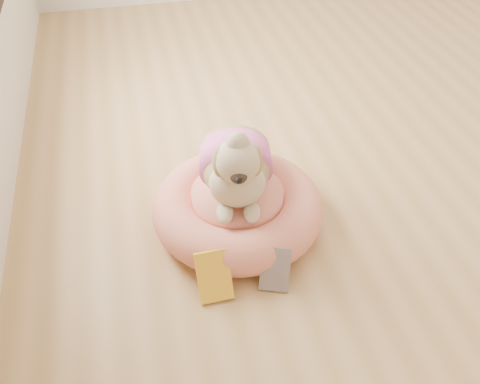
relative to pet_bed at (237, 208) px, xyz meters
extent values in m
plane|color=#B08349|center=(1.00, 0.46, -0.09)|extent=(4.50, 4.50, 0.00)
cylinder|color=#EB6F5C|center=(0.00, 0.00, -0.04)|extent=(0.55, 0.55, 0.11)
torus|color=#EB6F5C|center=(0.00, 0.00, 0.00)|extent=(0.75, 0.75, 0.19)
cylinder|color=#EB6F5C|center=(0.00, 0.00, 0.05)|extent=(0.40, 0.40, 0.10)
cube|color=#FEFF1A|center=(-0.17, -0.36, 0.00)|extent=(0.13, 0.14, 0.18)
cube|color=silver|center=(0.07, -0.37, -0.01)|extent=(0.14, 0.13, 0.17)
camera|label=1|loc=(-0.38, -1.70, 1.58)|focal=40.00mm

